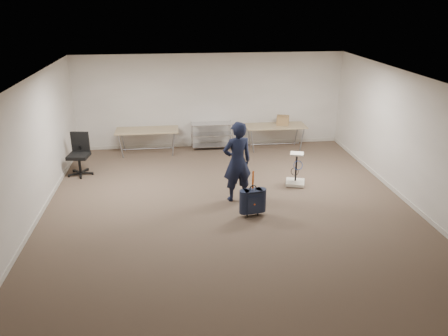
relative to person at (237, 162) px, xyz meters
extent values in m
plane|color=#4A3A2D|center=(-0.23, -0.54, -0.92)|extent=(9.00, 9.00, 0.00)
plane|color=beige|center=(-0.23, 3.96, 0.48)|extent=(8.00, 0.00, 8.00)
plane|color=beige|center=(-0.23, -5.04, 0.48)|extent=(8.00, 0.00, 8.00)
plane|color=beige|center=(-4.23, -0.54, 0.48)|extent=(0.00, 9.00, 9.00)
plane|color=beige|center=(3.77, -0.54, 0.48)|extent=(0.00, 9.00, 9.00)
plane|color=white|center=(-0.23, -0.54, 1.88)|extent=(8.00, 8.00, 0.00)
cube|color=beige|center=(-0.23, 3.95, -0.87)|extent=(8.00, 0.02, 0.10)
cube|color=beige|center=(-4.22, -0.54, -0.87)|extent=(0.02, 9.00, 0.10)
cube|color=beige|center=(3.76, -0.54, -0.87)|extent=(0.02, 9.00, 0.10)
cube|color=tan|center=(-2.13, 3.41, -0.20)|extent=(1.80, 0.75, 0.03)
cylinder|color=#909298|center=(-2.13, 3.41, -0.77)|extent=(1.50, 0.02, 0.02)
cylinder|color=#909298|center=(-2.88, 3.11, -0.57)|extent=(0.13, 0.04, 0.69)
cylinder|color=#909298|center=(-1.38, 3.11, -0.57)|extent=(0.13, 0.04, 0.69)
cylinder|color=#909298|center=(-2.88, 3.71, -0.57)|extent=(0.13, 0.04, 0.69)
cylinder|color=#909298|center=(-1.38, 3.71, -0.57)|extent=(0.13, 0.04, 0.69)
cube|color=tan|center=(1.67, 3.41, -0.20)|extent=(1.80, 0.75, 0.03)
cylinder|color=#909298|center=(1.67, 3.41, -0.77)|extent=(1.50, 0.02, 0.02)
cylinder|color=#909298|center=(0.92, 3.11, -0.57)|extent=(0.13, 0.04, 0.69)
cylinder|color=#909298|center=(2.42, 3.11, -0.57)|extent=(0.13, 0.04, 0.69)
cylinder|color=#909298|center=(0.92, 3.71, -0.57)|extent=(0.13, 0.04, 0.69)
cylinder|color=#909298|center=(2.42, 3.71, -0.57)|extent=(0.13, 0.04, 0.69)
cylinder|color=silver|center=(-0.83, 3.44, -0.52)|extent=(0.02, 0.02, 0.80)
cylinder|color=silver|center=(0.37, 3.44, -0.52)|extent=(0.02, 0.02, 0.80)
cylinder|color=silver|center=(-0.83, 3.89, -0.52)|extent=(0.02, 0.02, 0.80)
cylinder|color=silver|center=(0.37, 3.89, -0.52)|extent=(0.02, 0.02, 0.80)
cube|color=silver|center=(-0.23, 3.66, -0.82)|extent=(1.20, 0.45, 0.02)
cube|color=silver|center=(-0.23, 3.66, -0.47)|extent=(1.20, 0.45, 0.02)
cube|color=silver|center=(-0.23, 3.66, -0.14)|extent=(1.20, 0.45, 0.01)
imported|color=black|center=(0.00, 0.00, 0.00)|extent=(0.75, 0.59, 1.83)
cube|color=#151A30|center=(0.21, -0.84, -0.57)|extent=(0.40, 0.27, 0.51)
cube|color=black|center=(0.21, -0.82, -0.83)|extent=(0.35, 0.20, 0.03)
cylinder|color=black|center=(0.09, -0.86, -0.88)|extent=(0.03, 0.07, 0.07)
cylinder|color=black|center=(0.32, -0.82, -0.88)|extent=(0.03, 0.07, 0.07)
torus|color=black|center=(0.21, -0.84, -0.29)|extent=(0.16, 0.05, 0.16)
cube|color=#F3560C|center=(0.21, -0.82, -0.10)|extent=(0.03, 0.01, 0.39)
cylinder|color=black|center=(-3.81, 1.96, -0.87)|extent=(0.66, 0.66, 0.10)
cylinder|color=black|center=(-3.81, 1.96, -0.64)|extent=(0.07, 0.07, 0.44)
cube|color=black|center=(-3.81, 1.96, -0.40)|extent=(0.57, 0.57, 0.09)
cube|color=black|center=(-3.78, 2.20, -0.10)|extent=(0.46, 0.13, 0.53)
cube|color=silver|center=(1.55, 0.67, -0.86)|extent=(0.56, 0.56, 0.07)
cylinder|color=black|center=(1.37, 0.49, -0.90)|extent=(0.05, 0.05, 0.04)
cylinder|color=black|center=(1.55, 0.71, -0.47)|extent=(0.04, 0.04, 0.71)
cube|color=silver|center=(1.55, 0.67, -0.11)|extent=(0.38, 0.35, 0.04)
torus|color=#244BB5|center=(1.59, 0.60, -0.38)|extent=(0.25, 0.16, 0.22)
cube|color=#986447|center=(1.90, 3.48, -0.05)|extent=(0.43, 0.37, 0.27)
camera|label=1|loc=(-1.36, -8.91, 3.39)|focal=35.00mm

